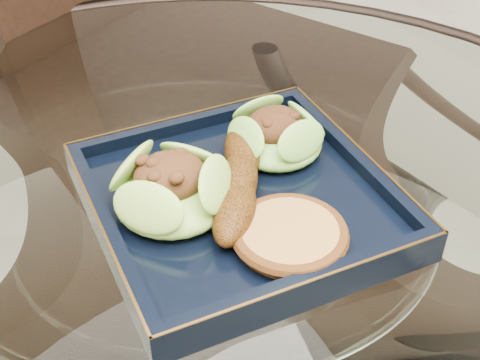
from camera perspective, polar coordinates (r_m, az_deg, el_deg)
dining_table at (r=0.74m, az=-3.55°, el=-14.51°), size 1.13×1.13×0.77m
dining_chair at (r=1.16m, az=-6.52°, el=3.85°), size 0.54×0.54×0.96m
navy_plate at (r=0.64m, az=0.00°, el=-2.11°), size 0.31×0.31×0.02m
lettuce_wrap_left at (r=0.61m, az=-5.78°, el=-0.99°), size 0.13×0.13×0.04m
lettuce_wrap_right at (r=0.68m, az=3.09°, el=3.65°), size 0.13×0.13×0.03m
roasted_plantain at (r=0.63m, az=-0.10°, el=-0.03°), size 0.13×0.16×0.03m
crumb_patty at (r=0.58m, az=4.26°, el=-4.80°), size 0.10×0.10×0.02m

